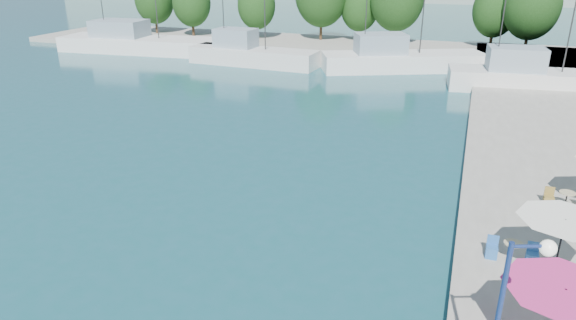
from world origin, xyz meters
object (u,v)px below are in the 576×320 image
at_px(trawler_01, 140,43).
at_px(umbrella_pink, 564,297).
at_px(trawler_03, 399,60).
at_px(trawler_04, 536,79).
at_px(umbrella_white, 564,226).
at_px(street_lamp, 515,301).
at_px(trawler_02, 251,55).

distance_m(trawler_01, umbrella_pink, 59.11).
height_order(trawler_03, trawler_04, same).
relative_size(trawler_03, umbrella_white, 5.44).
relative_size(umbrella_white, street_lamp, 0.62).
bearing_deg(trawler_01, street_lamp, -52.30).
height_order(trawler_01, umbrella_white, trawler_01).
height_order(umbrella_pink, street_lamp, street_lamp).
relative_size(trawler_01, trawler_03, 1.26).
distance_m(umbrella_pink, umbrella_white, 4.38).
relative_size(trawler_04, street_lamp, 3.18).
distance_m(trawler_03, umbrella_white, 38.38).
bearing_deg(trawler_01, trawler_04, -11.57).
relative_size(umbrella_pink, street_lamp, 0.65).
height_order(trawler_01, trawler_02, same).
bearing_deg(trawler_02, trawler_01, 173.79).
xyz_separation_m(umbrella_white, street_lamp, (-2.04, -6.91, 1.34)).
xyz_separation_m(trawler_02, street_lamp, (24.57, -41.16, 3.02)).
xyz_separation_m(trawler_03, umbrella_pink, (10.32, -41.13, 1.72)).
xyz_separation_m(umbrella_pink, umbrella_white, (0.53, 4.35, -0.04)).
bearing_deg(street_lamp, umbrella_white, 52.38).
distance_m(trawler_04, umbrella_white, 32.05).
bearing_deg(umbrella_white, street_lamp, -106.47).
distance_m(trawler_01, trawler_02, 16.38).
relative_size(trawler_01, trawler_02, 1.48).
height_order(trawler_01, street_lamp, trawler_01).
height_order(trawler_04, umbrella_white, trawler_04).
bearing_deg(street_lamp, trawler_01, 111.73).
distance_m(trawler_01, umbrella_white, 56.55).
bearing_deg(trawler_03, trawler_02, 164.96).
bearing_deg(street_lamp, trawler_03, 80.24).
height_order(trawler_01, umbrella_pink, trawler_01).
xyz_separation_m(trawler_02, trawler_03, (15.77, 2.53, -0.00)).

